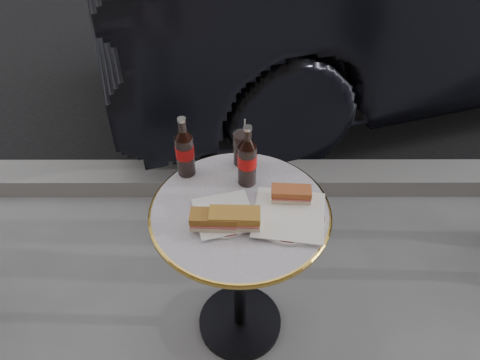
{
  "coord_description": "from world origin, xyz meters",
  "views": [
    {
      "loc": [
        -0.0,
        -1.1,
        1.87
      ],
      "look_at": [
        0.0,
        0.05,
        0.82
      ],
      "focal_mm": 35.0,
      "sensor_mm": 36.0,
      "label": 1
    }
  ],
  "objects_px": {
    "cola_bottle_left": "(184,147)",
    "cola_glass": "(242,149)",
    "bistro_table": "(240,274)",
    "plate_left": "(224,216)",
    "cola_bottle_right": "(247,156)",
    "plate_right": "(289,216)"
  },
  "relations": [
    {
      "from": "plate_left",
      "to": "plate_right",
      "type": "bearing_deg",
      "value": -1.38
    },
    {
      "from": "plate_left",
      "to": "plate_right",
      "type": "relative_size",
      "value": 0.82
    },
    {
      "from": "cola_bottle_right",
      "to": "plate_left",
      "type": "bearing_deg",
      "value": -114.27
    },
    {
      "from": "cola_bottle_left",
      "to": "cola_glass",
      "type": "height_order",
      "value": "cola_bottle_left"
    },
    {
      "from": "plate_right",
      "to": "cola_glass",
      "type": "xyz_separation_m",
      "value": [
        -0.15,
        0.28,
        0.06
      ]
    },
    {
      "from": "plate_left",
      "to": "cola_bottle_left",
      "type": "xyz_separation_m",
      "value": [
        -0.14,
        0.22,
        0.12
      ]
    },
    {
      "from": "cola_bottle_left",
      "to": "bistro_table",
      "type": "bearing_deg",
      "value": -43.77
    },
    {
      "from": "plate_right",
      "to": "cola_bottle_left",
      "type": "xyz_separation_m",
      "value": [
        -0.36,
        0.23,
        0.11
      ]
    },
    {
      "from": "cola_bottle_left",
      "to": "cola_glass",
      "type": "xyz_separation_m",
      "value": [
        0.2,
        0.06,
        -0.05
      ]
    },
    {
      "from": "cola_bottle_left",
      "to": "cola_bottle_right",
      "type": "xyz_separation_m",
      "value": [
        0.22,
        -0.05,
        0.0
      ]
    },
    {
      "from": "bistro_table",
      "to": "plate_left",
      "type": "distance_m",
      "value": 0.38
    },
    {
      "from": "plate_left",
      "to": "cola_glass",
      "type": "height_order",
      "value": "cola_glass"
    },
    {
      "from": "bistro_table",
      "to": "plate_left",
      "type": "bearing_deg",
      "value": -146.04
    },
    {
      "from": "plate_left",
      "to": "cola_glass",
      "type": "xyz_separation_m",
      "value": [
        0.06,
        0.28,
        0.06
      ]
    },
    {
      "from": "plate_right",
      "to": "cola_bottle_left",
      "type": "relative_size",
      "value": 1.01
    },
    {
      "from": "plate_left",
      "to": "cola_bottle_left",
      "type": "bearing_deg",
      "value": 122.73
    },
    {
      "from": "plate_left",
      "to": "cola_bottle_right",
      "type": "xyz_separation_m",
      "value": [
        0.08,
        0.17,
        0.12
      ]
    },
    {
      "from": "bistro_table",
      "to": "plate_right",
      "type": "xyz_separation_m",
      "value": [
        0.16,
        -0.04,
        0.37
      ]
    },
    {
      "from": "cola_bottle_right",
      "to": "cola_glass",
      "type": "height_order",
      "value": "cola_bottle_right"
    },
    {
      "from": "plate_right",
      "to": "cola_bottle_right",
      "type": "bearing_deg",
      "value": 127.85
    },
    {
      "from": "bistro_table",
      "to": "plate_left",
      "type": "height_order",
      "value": "plate_left"
    },
    {
      "from": "cola_bottle_right",
      "to": "cola_glass",
      "type": "distance_m",
      "value": 0.12
    }
  ]
}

